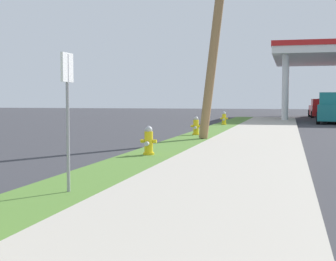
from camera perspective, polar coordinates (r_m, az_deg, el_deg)
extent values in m
cylinder|color=yellow|center=(12.56, -2.27, -2.70)|extent=(0.29, 0.29, 0.06)
cylinder|color=yellow|center=(12.53, -2.27, -1.47)|extent=(0.22, 0.22, 0.60)
sphere|color=#B2B2B7|center=(12.50, -2.27, 0.08)|extent=(0.19, 0.19, 0.19)
cylinder|color=#B2B2B7|center=(12.50, -2.28, 0.45)|extent=(0.06, 0.06, 0.05)
cylinder|color=yellow|center=(12.57, -2.97, -1.23)|extent=(0.10, 0.09, 0.09)
cylinder|color=yellow|center=(12.48, -1.57, -1.27)|extent=(0.10, 0.09, 0.09)
cylinder|color=#B2B2B7|center=(12.37, -2.49, -1.55)|extent=(0.11, 0.12, 0.11)
cylinder|color=yellow|center=(19.59, 3.27, -0.41)|extent=(0.29, 0.29, 0.06)
cylinder|color=yellow|center=(19.58, 3.27, 0.37)|extent=(0.22, 0.22, 0.60)
sphere|color=#B2B2B7|center=(19.56, 3.28, 1.37)|extent=(0.19, 0.19, 0.19)
cylinder|color=#B2B2B7|center=(19.56, 3.28, 1.60)|extent=(0.06, 0.06, 0.05)
cylinder|color=yellow|center=(19.60, 2.82, 0.52)|extent=(0.10, 0.09, 0.09)
cylinder|color=yellow|center=(19.54, 3.74, 0.51)|extent=(0.10, 0.09, 0.09)
cylinder|color=#B2B2B7|center=(19.41, 3.18, 0.34)|extent=(0.11, 0.12, 0.11)
cylinder|color=yellow|center=(27.54, 6.54, 0.74)|extent=(0.29, 0.29, 0.06)
cylinder|color=yellow|center=(27.52, 6.55, 1.30)|extent=(0.22, 0.22, 0.60)
sphere|color=#B2B2B7|center=(27.51, 6.55, 2.01)|extent=(0.19, 0.19, 0.19)
cylinder|color=#B2B2B7|center=(27.51, 6.55, 2.18)|extent=(0.06, 0.06, 0.05)
cylinder|color=yellow|center=(27.54, 6.22, 1.41)|extent=(0.10, 0.09, 0.09)
cylinder|color=yellow|center=(27.50, 6.88, 1.40)|extent=(0.10, 0.09, 0.09)
cylinder|color=#B2B2B7|center=(27.35, 6.50, 1.28)|extent=(0.11, 0.12, 0.11)
cylinder|color=#937047|center=(17.72, 5.87, 13.69)|extent=(1.47, 0.65, 9.02)
cylinder|color=gray|center=(7.60, -11.60, 0.81)|extent=(0.05, 0.05, 2.10)
cube|color=white|center=(7.61, -11.68, 7.21)|extent=(0.04, 0.36, 0.44)
cylinder|color=silver|center=(34.48, 13.50, 4.82)|extent=(0.44, 0.44, 4.60)
cylinder|color=silver|center=(46.28, 13.63, 4.50)|extent=(0.44, 0.44, 4.60)
cube|color=white|center=(40.60, 18.11, 8.15)|extent=(8.08, 13.60, 0.50)
cube|color=red|center=(40.64, 18.12, 8.76)|extent=(8.18, 13.70, 0.36)
cube|color=#47474C|center=(34.59, 18.67, 2.24)|extent=(0.70, 1.10, 1.60)
cube|color=#47474C|center=(46.36, 17.49, 2.57)|extent=(0.70, 1.10, 1.60)
cylinder|color=black|center=(38.75, 18.03, 1.64)|extent=(0.26, 0.61, 0.60)
cylinder|color=black|center=(35.35, 18.00, 1.47)|extent=(0.26, 0.61, 0.60)
cube|color=red|center=(43.96, 17.44, 2.25)|extent=(1.96, 4.55, 0.85)
cube|color=red|center=(43.73, 17.48, 3.17)|extent=(1.66, 2.07, 0.56)
cylinder|color=black|center=(45.59, 16.16, 1.95)|extent=(0.24, 0.61, 0.60)
cylinder|color=black|center=(45.74, 18.31, 1.92)|extent=(0.24, 0.61, 0.60)
cylinder|color=black|center=(42.20, 16.47, 1.82)|extent=(0.24, 0.61, 0.60)
cylinder|color=black|center=(42.36, 18.80, 1.78)|extent=(0.24, 0.61, 0.60)
cube|color=#197075|center=(33.51, 18.89, 2.04)|extent=(2.49, 5.56, 1.00)
cube|color=#197075|center=(32.52, 18.91, 3.55)|extent=(2.02, 2.21, 0.76)
cube|color=#197075|center=(34.68, 18.93, 3.11)|extent=(2.14, 3.08, 0.24)
cylinder|color=black|center=(31.39, 17.12, 1.38)|extent=(0.29, 0.78, 0.76)
cylinder|color=black|center=(35.68, 17.38, 1.63)|extent=(0.29, 0.78, 0.76)
cylinder|color=black|center=(49.19, 18.86, 2.11)|extent=(0.25, 0.77, 0.76)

